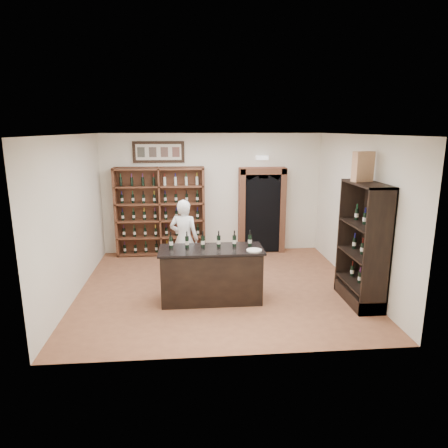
{
  "coord_description": "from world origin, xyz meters",
  "views": [
    {
      "loc": [
        -0.57,
        -7.48,
        3.1
      ],
      "look_at": [
        0.11,
        0.3,
        1.23
      ],
      "focal_mm": 32.0,
      "sensor_mm": 36.0,
      "label": 1
    }
  ],
  "objects_px": {
    "side_cabinet": "(363,263)",
    "wine_crate": "(363,167)",
    "tasting_counter": "(211,275)",
    "shopkeeper": "(184,239)",
    "wine_shelf": "(160,211)",
    "counter_bottle_0": "(171,242)"
  },
  "relations": [
    {
      "from": "counter_bottle_0",
      "to": "wine_crate",
      "type": "relative_size",
      "value": 0.58
    },
    {
      "from": "side_cabinet",
      "to": "wine_crate",
      "type": "bearing_deg",
      "value": 111.21
    },
    {
      "from": "wine_shelf",
      "to": "side_cabinet",
      "type": "distance_m",
      "value": 5.02
    },
    {
      "from": "wine_crate",
      "to": "wine_shelf",
      "type": "bearing_deg",
      "value": 125.26
    },
    {
      "from": "counter_bottle_0",
      "to": "shopkeeper",
      "type": "xyz_separation_m",
      "value": [
        0.22,
        1.13,
        -0.26
      ]
    },
    {
      "from": "tasting_counter",
      "to": "side_cabinet",
      "type": "relative_size",
      "value": 0.85
    },
    {
      "from": "wine_crate",
      "to": "tasting_counter",
      "type": "bearing_deg",
      "value": 161.68
    },
    {
      "from": "side_cabinet",
      "to": "wine_crate",
      "type": "distance_m",
      "value": 1.72
    },
    {
      "from": "shopkeeper",
      "to": "counter_bottle_0",
      "type": "bearing_deg",
      "value": 94.67
    },
    {
      "from": "tasting_counter",
      "to": "side_cabinet",
      "type": "bearing_deg",
      "value": -6.28
    },
    {
      "from": "wine_shelf",
      "to": "shopkeeper",
      "type": "relative_size",
      "value": 1.3
    },
    {
      "from": "wine_shelf",
      "to": "shopkeeper",
      "type": "xyz_separation_m",
      "value": [
        0.6,
        -1.71,
        -0.26
      ]
    },
    {
      "from": "side_cabinet",
      "to": "shopkeeper",
      "type": "distance_m",
      "value": 3.57
    },
    {
      "from": "shopkeeper",
      "to": "wine_crate",
      "type": "height_order",
      "value": "wine_crate"
    },
    {
      "from": "tasting_counter",
      "to": "shopkeeper",
      "type": "relative_size",
      "value": 1.11
    },
    {
      "from": "side_cabinet",
      "to": "wine_crate",
      "type": "relative_size",
      "value": 4.22
    },
    {
      "from": "wine_shelf",
      "to": "tasting_counter",
      "type": "distance_m",
      "value": 3.19
    },
    {
      "from": "wine_shelf",
      "to": "shopkeeper",
      "type": "height_order",
      "value": "wine_shelf"
    },
    {
      "from": "shopkeeper",
      "to": "wine_crate",
      "type": "bearing_deg",
      "value": 172.43
    },
    {
      "from": "tasting_counter",
      "to": "side_cabinet",
      "type": "distance_m",
      "value": 2.75
    },
    {
      "from": "tasting_counter",
      "to": "wine_crate",
      "type": "bearing_deg",
      "value": -2.73
    },
    {
      "from": "side_cabinet",
      "to": "counter_bottle_0",
      "type": "bearing_deg",
      "value": 173.34
    }
  ]
}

